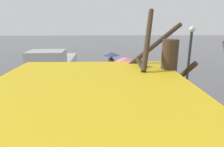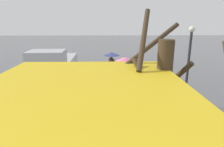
# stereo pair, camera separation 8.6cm
# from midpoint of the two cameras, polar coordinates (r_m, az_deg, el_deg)

# --- Properties ---
(ground_plane) EXTENTS (90.00, 90.00, 0.00)m
(ground_plane) POSITION_cam_midpoint_polar(r_m,az_deg,el_deg) (12.68, 1.43, -3.51)
(ground_plane) COLOR #5B5B5E
(slush_patch_near_cluster) EXTENTS (1.23, 1.23, 0.01)m
(slush_patch_near_cluster) POSITION_cam_midpoint_polar(r_m,az_deg,el_deg) (14.24, -2.33, -1.37)
(slush_patch_near_cluster) COLOR silver
(slush_patch_near_cluster) RESTS_ON ground
(slush_patch_under_van) EXTENTS (1.85, 1.85, 0.01)m
(slush_patch_under_van) POSITION_cam_midpoint_polar(r_m,az_deg,el_deg) (14.56, -1.07, -0.99)
(slush_patch_under_van) COLOR silver
(slush_patch_under_van) RESTS_ON ground
(cargo_van_parked_right) EXTENTS (2.30, 5.39, 2.60)m
(cargo_van_parked_right) POSITION_cam_midpoint_polar(r_m,az_deg,el_deg) (12.35, -16.54, 1.04)
(cargo_van_parked_right) COLOR #B7BABF
(cargo_van_parked_right) RESTS_ON ground
(shopping_cart_vendor) EXTENTS (0.61, 0.86, 1.02)m
(shopping_cart_vendor) POSITION_cam_midpoint_polar(r_m,az_deg,el_deg) (12.34, 1.12, -1.27)
(shopping_cart_vendor) COLOR #1951B2
(shopping_cart_vendor) RESTS_ON ground
(hand_dolly_boxes) EXTENTS (0.69, 0.82, 1.32)m
(hand_dolly_boxes) POSITION_cam_midpoint_polar(r_m,az_deg,el_deg) (12.51, -2.46, -1.36)
(hand_dolly_boxes) COLOR #515156
(hand_dolly_boxes) RESTS_ON ground
(pedestrian_pink_side) EXTENTS (1.04, 1.04, 2.15)m
(pedestrian_pink_side) POSITION_cam_midpoint_polar(r_m,az_deg,el_deg) (12.80, -0.37, 4.03)
(pedestrian_pink_side) COLOR black
(pedestrian_pink_side) RESTS_ON ground
(pedestrian_black_side) EXTENTS (1.04, 1.04, 2.15)m
(pedestrian_black_side) POSITION_cam_midpoint_polar(r_m,az_deg,el_deg) (11.05, 3.82, 2.18)
(pedestrian_black_side) COLOR black
(pedestrian_black_side) RESTS_ON ground
(bare_tree_far) EXTENTS (1.13, 1.18, 4.28)m
(bare_tree_far) POSITION_cam_midpoint_polar(r_m,az_deg,el_deg) (3.60, 13.72, -18.99)
(bare_tree_far) COLOR #423323
(bare_tree_far) RESTS_ON ground
(street_lamp) EXTENTS (0.28, 0.28, 3.86)m
(street_lamp) POSITION_cam_midpoint_polar(r_m,az_deg,el_deg) (9.74, 21.53, 4.09)
(street_lamp) COLOR #2D2D33
(street_lamp) RESTS_ON ground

